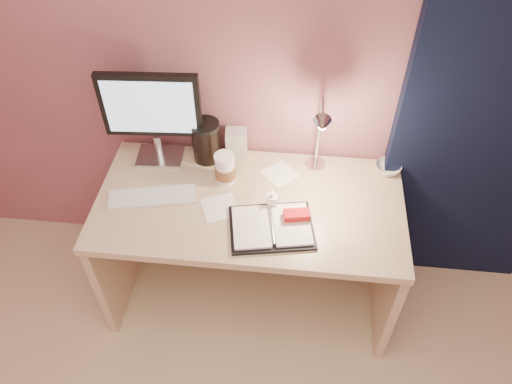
# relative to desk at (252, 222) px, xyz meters

# --- Properties ---
(room) EXTENTS (3.50, 3.50, 3.50)m
(room) POSITION_rel_desk_xyz_m (0.95, 0.24, 0.63)
(room) COLOR #C6B28E
(room) RESTS_ON ground
(desk) EXTENTS (1.40, 0.70, 0.73)m
(desk) POSITION_rel_desk_xyz_m (0.00, 0.00, 0.00)
(desk) COLOR beige
(desk) RESTS_ON ground
(monitor) EXTENTS (0.45, 0.18, 0.48)m
(monitor) POSITION_rel_desk_xyz_m (-0.47, 0.18, 0.51)
(monitor) COLOR silver
(monitor) RESTS_ON desk
(keyboard) EXTENTS (0.41, 0.20, 0.02)m
(keyboard) POSITION_rel_desk_xyz_m (-0.44, -0.10, 0.23)
(keyboard) COLOR white
(keyboard) RESTS_ON desk
(planner) EXTENTS (0.40, 0.33, 0.06)m
(planner) POSITION_rel_desk_xyz_m (0.12, -0.22, 0.24)
(planner) COLOR black
(planner) RESTS_ON desk
(paper_a) EXTENTS (0.20, 0.20, 0.00)m
(paper_a) POSITION_rel_desk_xyz_m (-0.13, -0.12, 0.23)
(paper_a) COLOR white
(paper_a) RESTS_ON desk
(paper_c) EXTENTS (0.20, 0.20, 0.00)m
(paper_c) POSITION_rel_desk_xyz_m (0.12, 0.12, 0.23)
(paper_c) COLOR white
(paper_c) RESTS_ON desk
(coffee_cup) EXTENTS (0.10, 0.10, 0.16)m
(coffee_cup) POSITION_rel_desk_xyz_m (-0.13, 0.05, 0.30)
(coffee_cup) COLOR white
(coffee_cup) RESTS_ON desk
(bowl) EXTENTS (0.16, 0.16, 0.04)m
(bowl) POSITION_rel_desk_xyz_m (0.64, 0.20, 0.25)
(bowl) COLOR silver
(bowl) RESTS_ON desk
(lotion_bottle) EXTENTS (0.05, 0.05, 0.10)m
(lotion_bottle) POSITION_rel_desk_xyz_m (0.10, -0.09, 0.28)
(lotion_bottle) COLOR white
(lotion_bottle) RESTS_ON desk
(dark_jar) EXTENTS (0.13, 0.13, 0.19)m
(dark_jar) POSITION_rel_desk_xyz_m (-0.24, 0.20, 0.32)
(dark_jar) COLOR black
(dark_jar) RESTS_ON desk
(product_box) EXTENTS (0.11, 0.09, 0.15)m
(product_box) POSITION_rel_desk_xyz_m (-0.10, 0.24, 0.30)
(product_box) COLOR beige
(product_box) RESTS_ON desk
(desk_lamp) EXTENTS (0.10, 0.26, 0.43)m
(desk_lamp) POSITION_rel_desk_xyz_m (0.29, 0.09, 0.49)
(desk_lamp) COLOR silver
(desk_lamp) RESTS_ON desk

